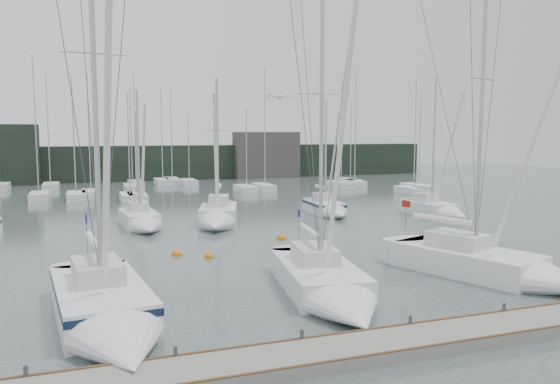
{
  "coord_description": "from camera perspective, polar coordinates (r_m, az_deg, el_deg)",
  "views": [
    {
      "loc": [
        -8.3,
        -19.55,
        6.92
      ],
      "look_at": [
        0.5,
        5.0,
        4.07
      ],
      "focal_mm": 35.0,
      "sensor_mm": 36.0,
      "label": 1
    }
  ],
  "objects": [
    {
      "name": "buoy_a",
      "position": [
        30.86,
        -7.4,
        -6.78
      ],
      "size": [
        0.59,
        0.59,
        0.59
      ],
      "primitive_type": "sphere",
      "color": "orange",
      "rests_on": "ground"
    },
    {
      "name": "sailboat_near_left",
      "position": [
        20.19,
        -17.51,
        -12.18
      ],
      "size": [
        4.17,
        10.65,
        16.36
      ],
      "rotation": [
        0.0,
        0.0,
        0.11
      ],
      "color": "silver",
      "rests_on": "ground"
    },
    {
      "name": "sailboat_mid_d",
      "position": [
        45.91,
        5.12,
        -1.78
      ],
      "size": [
        2.81,
        6.86,
        10.36
      ],
      "rotation": [
        0.0,
        0.0,
        -0.07
      ],
      "color": "silver",
      "rests_on": "ground"
    },
    {
      "name": "far_building_right",
      "position": [
        83.85,
        -1.42,
        3.9
      ],
      "size": [
        10.0,
        3.0,
        7.0
      ],
      "primitive_type": "cube",
      "color": "#44413E",
      "rests_on": "ground"
    },
    {
      "name": "sailboat_mid_e",
      "position": [
        46.43,
        16.32,
        -1.89
      ],
      "size": [
        2.84,
        6.91,
        12.14
      ],
      "rotation": [
        0.0,
        0.0,
        0.06
      ],
      "color": "silver",
      "rests_on": "ground"
    },
    {
      "name": "mast_forest",
      "position": [
        64.97,
        -9.61,
        0.47
      ],
      "size": [
        52.95,
        26.01,
        14.89
      ],
      "color": "silver",
      "rests_on": "ground"
    },
    {
      "name": "buoy_d",
      "position": [
        31.68,
        -10.73,
        -6.49
      ],
      "size": [
        0.61,
        0.61,
        0.61
      ],
      "primitive_type": "sphere",
      "color": "orange",
      "rests_on": "ground"
    },
    {
      "name": "far_treeline",
      "position": [
        82.09,
        -13.9,
        2.97
      ],
      "size": [
        90.0,
        4.0,
        5.0
      ],
      "primitive_type": "cube",
      "color": "black",
      "rests_on": "ground"
    },
    {
      "name": "sailboat_near_right",
      "position": [
        27.65,
        22.67,
        -7.51
      ],
      "size": [
        6.33,
        10.46,
        15.98
      ],
      "rotation": [
        0.0,
        0.0,
        0.35
      ],
      "color": "silver",
      "rests_on": "ground"
    },
    {
      "name": "buoy_b",
      "position": [
        35.79,
        0.15,
        -4.92
      ],
      "size": [
        0.63,
        0.63,
        0.63
      ],
      "primitive_type": "sphere",
      "color": "orange",
      "rests_on": "ground"
    },
    {
      "name": "sailboat_mid_c",
      "position": [
        40.52,
        -6.56,
        -2.73
      ],
      "size": [
        4.65,
        7.86,
        11.71
      ],
      "rotation": [
        0.0,
        0.0,
        -0.29
      ],
      "color": "silver",
      "rests_on": "ground"
    },
    {
      "name": "sailboat_mid_b",
      "position": [
        40.45,
        -14.18,
        -3.05
      ],
      "size": [
        2.83,
        7.48,
        10.73
      ],
      "rotation": [
        0.0,
        0.0,
        0.07
      ],
      "color": "silver",
      "rests_on": "ground"
    },
    {
      "name": "dock",
      "position": [
        18.05,
        9.62,
        -15.72
      ],
      "size": [
        24.0,
        2.0,
        0.4
      ],
      "primitive_type": "cube",
      "color": "slate",
      "rests_on": "ground"
    },
    {
      "name": "sailboat_near_center",
      "position": [
        22.65,
        5.38,
        -10.19
      ],
      "size": [
        4.49,
        10.47,
        14.59
      ],
      "rotation": [
        0.0,
        0.0,
        -0.15
      ],
      "color": "silver",
      "rests_on": "ground"
    },
    {
      "name": "buoy_c",
      "position": [
        34.11,
        -18.17,
        -5.79
      ],
      "size": [
        0.55,
        0.55,
        0.55
      ],
      "primitive_type": "sphere",
      "color": "orange",
      "rests_on": "ground"
    },
    {
      "name": "seagull",
      "position": [
        22.87,
        -0.0,
        9.91
      ],
      "size": [
        1.04,
        0.48,
        0.2
      ],
      "rotation": [
        0.0,
        0.0,
        -0.14
      ],
      "color": "silver",
      "rests_on": "ground"
    },
    {
      "name": "ground",
      "position": [
        22.34,
        3.19,
        -11.83
      ],
      "size": [
        160.0,
        160.0,
        0.0
      ],
      "primitive_type": "plane",
      "color": "#43524E",
      "rests_on": "ground"
    }
  ]
}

